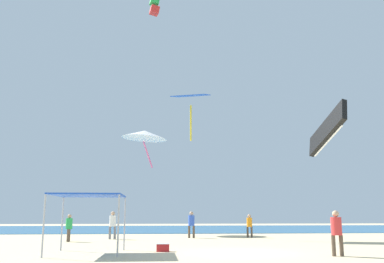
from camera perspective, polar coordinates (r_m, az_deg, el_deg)
ground at (r=19.09m, az=6.23°, el=-15.94°), size 110.00×110.00×0.10m
ocean_strip at (r=49.19m, az=-0.54°, el=-12.84°), size 110.00×25.08×0.03m
canopy_tent at (r=18.98m, az=-13.57°, el=-8.55°), size 2.90×3.35×2.45m
person_near_tent at (r=29.36m, az=-10.55°, el=-11.89°), size 0.48×0.43×1.80m
person_leftmost at (r=31.21m, az=7.67°, el=-12.11°), size 0.40×0.38×1.62m
person_central at (r=30.46m, az=-0.08°, el=-12.03°), size 0.48×0.43×1.81m
person_rightmost at (r=27.30m, az=-16.09°, el=-11.96°), size 0.39×0.43×1.62m
person_far_shore at (r=18.30m, az=18.73°, el=-12.24°), size 0.47×0.42×1.77m
cooler_box at (r=19.57m, az=-3.92°, el=-15.19°), size 0.57×0.37×0.35m
kite_parafoil_black at (r=29.82m, az=17.59°, el=0.17°), size 1.13×5.19×3.16m
kite_box_green at (r=48.39m, az=-5.03°, el=16.38°), size 1.21×1.12×2.06m
kite_delta_white at (r=37.47m, az=-6.35°, el=-0.42°), size 4.39×4.35×3.24m
kite_diamond_blue at (r=31.87m, az=-0.16°, el=4.48°), size 3.15×3.11×3.75m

